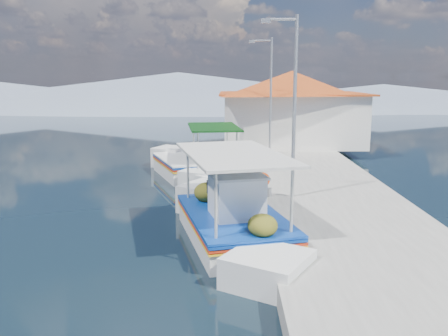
{
  "coord_description": "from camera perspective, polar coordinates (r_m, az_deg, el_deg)",
  "views": [
    {
      "loc": [
        2.43,
        -13.66,
        4.54
      ],
      "look_at": [
        2.26,
        3.0,
        1.3
      ],
      "focal_mm": 37.67,
      "sensor_mm": 36.0,
      "label": 1
    }
  ],
  "objects": [
    {
      "name": "quay",
      "position": [
        20.42,
        10.37,
        -1.31
      ],
      "size": [
        5.0,
        44.0,
        0.5
      ],
      "primitive_type": "cube",
      "color": "#A7A49C",
      "rests_on": "ground"
    },
    {
      "name": "ground",
      "position": [
        14.59,
        -9.09,
        -7.26
      ],
      "size": [
        160.0,
        160.0,
        0.0
      ],
      "primitive_type": "plane",
      "color": "black",
      "rests_on": "ground"
    },
    {
      "name": "harbor_building",
      "position": [
        28.96,
        8.13,
        7.4
      ],
      "size": [
        10.49,
        10.49,
        4.4
      ],
      "color": "white",
      "rests_on": "quay"
    },
    {
      "name": "caique_green_canopy",
      "position": [
        21.38,
        -1.21,
        -0.18
      ],
      "size": [
        2.67,
        7.0,
        2.64
      ],
      "rotation": [
        0.0,
        0.0,
        -0.13
      ],
      "color": "white",
      "rests_on": "ground"
    },
    {
      "name": "bollards",
      "position": [
        19.35,
        4.64,
        -0.63
      ],
      "size": [
        0.2,
        17.2,
        0.3
      ],
      "color": "#A5A8AD",
      "rests_on": "quay"
    },
    {
      "name": "main_caique",
      "position": [
        13.35,
        1.22,
        -6.45
      ],
      "size": [
        3.81,
        8.17,
        2.78
      ],
      "rotation": [
        0.0,
        0.0,
        -0.25
      ],
      "color": "white",
      "rests_on": "ground"
    },
    {
      "name": "caique_blue_hull",
      "position": [
        21.95,
        -4.68,
        -0.04
      ],
      "size": [
        3.79,
        6.76,
        1.29
      ],
      "rotation": [
        0.0,
        0.0,
        -0.37
      ],
      "color": "white",
      "rests_on": "ground"
    },
    {
      "name": "lamp_post_near",
      "position": [
        15.81,
        8.24,
        8.4
      ],
      "size": [
        1.21,
        0.14,
        6.0
      ],
      "color": "#A5A8AD",
      "rests_on": "quay"
    },
    {
      "name": "lamp_post_far",
      "position": [
        24.75,
        5.48,
        9.36
      ],
      "size": [
        1.21,
        0.14,
        6.0
      ],
      "color": "#A5A8AD",
      "rests_on": "quay"
    },
    {
      "name": "mountain_ridge",
      "position": [
        69.82,
        4.01,
        8.92
      ],
      "size": [
        171.4,
        96.0,
        5.5
      ],
      "color": "slate",
      "rests_on": "ground"
    }
  ]
}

